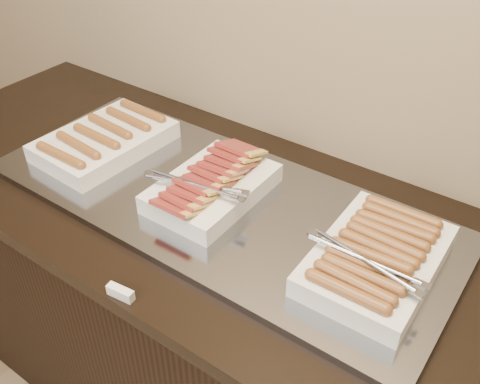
{
  "coord_description": "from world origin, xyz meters",
  "views": [
    {
      "loc": [
        0.66,
        1.3,
        1.73
      ],
      "look_at": [
        0.06,
        2.13,
        0.97
      ],
      "focal_mm": 40.0,
      "sensor_mm": 36.0,
      "label": 1
    }
  ],
  "objects_px": {
    "dish_center": "(211,185)",
    "warming_tray": "(216,201)",
    "dish_left": "(105,140)",
    "counter": "(223,322)",
    "dish_right": "(376,258)"
  },
  "relations": [
    {
      "from": "warming_tray",
      "to": "dish_right",
      "type": "relative_size",
      "value": 3.39
    },
    {
      "from": "counter",
      "to": "dish_right",
      "type": "distance_m",
      "value": 0.65
    },
    {
      "from": "warming_tray",
      "to": "dish_right",
      "type": "distance_m",
      "value": 0.43
    },
    {
      "from": "dish_right",
      "to": "counter",
      "type": "bearing_deg",
      "value": 178.47
    },
    {
      "from": "counter",
      "to": "warming_tray",
      "type": "distance_m",
      "value": 0.46
    },
    {
      "from": "counter",
      "to": "dish_center",
      "type": "bearing_deg",
      "value": -168.32
    },
    {
      "from": "dish_center",
      "to": "warming_tray",
      "type": "bearing_deg",
      "value": 22.72
    },
    {
      "from": "dish_center",
      "to": "dish_left",
      "type": "bearing_deg",
      "value": 179.1
    },
    {
      "from": "warming_tray",
      "to": "counter",
      "type": "bearing_deg",
      "value": 0.0
    },
    {
      "from": "counter",
      "to": "warming_tray",
      "type": "relative_size",
      "value": 1.72
    },
    {
      "from": "counter",
      "to": "dish_left",
      "type": "relative_size",
      "value": 5.55
    },
    {
      "from": "dish_left",
      "to": "dish_center",
      "type": "height_order",
      "value": "dish_center"
    },
    {
      "from": "dish_left",
      "to": "dish_center",
      "type": "xyz_separation_m",
      "value": [
        0.38,
        -0.0,
        0.01
      ]
    },
    {
      "from": "dish_left",
      "to": "dish_right",
      "type": "xyz_separation_m",
      "value": [
        0.82,
        -0.0,
        0.01
      ]
    },
    {
      "from": "warming_tray",
      "to": "dish_left",
      "type": "xyz_separation_m",
      "value": [
        -0.39,
        -0.0,
        0.04
      ]
    }
  ]
}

